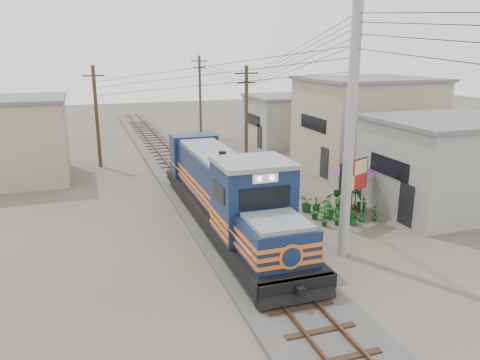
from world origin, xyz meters
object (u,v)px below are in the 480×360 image
object	(u,v)px
market_umbrella	(354,168)
vendor	(347,193)
billboard	(354,177)
locomotive	(226,192)

from	to	relation	value
market_umbrella	vendor	xyz separation A→B (m)	(-0.34, -0.10, -1.31)
market_umbrella	vendor	bearing A→B (deg)	-164.27
billboard	vendor	xyz separation A→B (m)	(0.78, 1.70, -1.35)
locomotive	vendor	bearing A→B (deg)	1.36
billboard	market_umbrella	world-z (taller)	billboard
market_umbrella	vendor	size ratio (longest dim) A/B	1.36
billboard	market_umbrella	bearing A→B (deg)	34.97
locomotive	vendor	world-z (taller)	locomotive
market_umbrella	locomotive	bearing A→B (deg)	-177.90
locomotive	market_umbrella	world-z (taller)	locomotive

